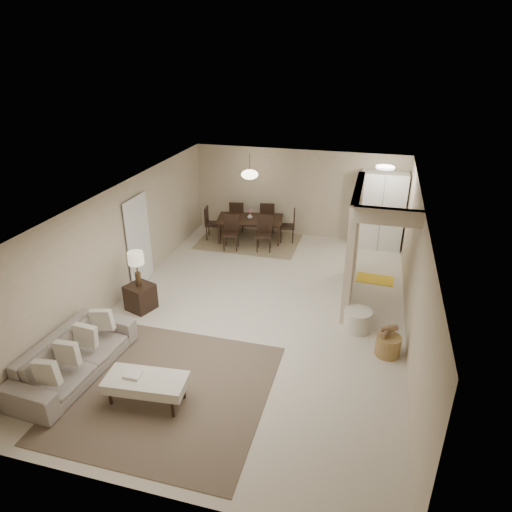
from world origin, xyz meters
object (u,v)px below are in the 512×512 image
(pantry_cabinet, at_px, (381,211))
(ottoman_bench, at_px, (146,383))
(sofa, at_px, (74,356))
(side_table, at_px, (140,297))
(round_pouf, at_px, (357,320))
(wicker_basket, at_px, (388,346))
(dining_table, at_px, (250,229))

(pantry_cabinet, height_order, ottoman_bench, pantry_cabinet)
(sofa, xyz_separation_m, side_table, (0.05, 2.20, -0.07))
(sofa, xyz_separation_m, round_pouf, (4.52, 2.59, -0.13))
(ottoman_bench, relative_size, side_table, 2.35)
(pantry_cabinet, relative_size, sofa, 0.88)
(sofa, distance_m, round_pouf, 5.21)
(pantry_cabinet, height_order, sofa, pantry_cabinet)
(sofa, xyz_separation_m, wicker_basket, (5.11, 1.92, -0.16))
(ottoman_bench, bearing_deg, sofa, 163.39)
(pantry_cabinet, distance_m, ottoman_bench, 7.93)
(ottoman_bench, bearing_deg, round_pouf, 38.34)
(sofa, bearing_deg, dining_table, -7.45)
(pantry_cabinet, bearing_deg, dining_table, -172.77)
(side_table, relative_size, dining_table, 0.30)
(sofa, relative_size, wicker_basket, 5.32)
(dining_table, bearing_deg, wicker_basket, -59.34)
(sofa, distance_m, side_table, 2.20)
(ottoman_bench, bearing_deg, wicker_basket, 26.31)
(side_table, xyz_separation_m, dining_table, (1.20, 4.23, 0.04))
(sofa, bearing_deg, round_pouf, -56.65)
(ottoman_bench, height_order, wicker_basket, ottoman_bench)
(pantry_cabinet, distance_m, dining_table, 3.65)
(pantry_cabinet, height_order, round_pouf, pantry_cabinet)
(ottoman_bench, relative_size, dining_table, 0.71)
(ottoman_bench, relative_size, wicker_basket, 2.94)
(round_pouf, bearing_deg, pantry_cabinet, 86.33)
(round_pouf, bearing_deg, ottoman_bench, -136.45)
(pantry_cabinet, xyz_separation_m, dining_table, (-3.55, -0.45, -0.73))
(sofa, relative_size, dining_table, 1.29)
(sofa, bearing_deg, side_table, 2.28)
(sofa, height_order, side_table, sofa)
(round_pouf, xyz_separation_m, dining_table, (-3.27, 3.84, 0.11))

